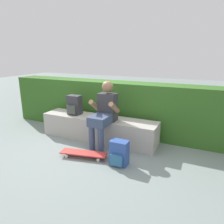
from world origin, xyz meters
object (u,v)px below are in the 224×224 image
(skateboard_near_person, at_px, (84,153))
(backpack_on_bench, at_px, (74,105))
(backpack_on_ground, at_px, (119,153))
(person_skater, at_px, (104,112))
(bench_main, at_px, (98,128))

(skateboard_near_person, distance_m, backpack_on_bench, 1.21)
(skateboard_near_person, bearing_deg, backpack_on_ground, 3.93)
(person_skater, bearing_deg, backpack_on_bench, 165.21)
(person_skater, xyz_separation_m, skateboard_near_person, (-0.11, -0.57, -0.59))
(bench_main, bearing_deg, skateboard_near_person, -79.63)
(person_skater, distance_m, backpack_on_ground, 0.88)
(skateboard_near_person, height_order, backpack_on_ground, backpack_on_ground)
(person_skater, xyz_separation_m, backpack_on_ground, (0.53, -0.52, -0.47))
(bench_main, xyz_separation_m, backpack_on_ground, (0.78, -0.75, -0.04))
(backpack_on_bench, bearing_deg, bench_main, 0.96)
(backpack_on_bench, bearing_deg, person_skater, -14.79)
(bench_main, relative_size, backpack_on_bench, 6.01)
(person_skater, height_order, backpack_on_ground, person_skater)
(bench_main, relative_size, person_skater, 1.96)
(person_skater, xyz_separation_m, backpack_on_bench, (-0.81, 0.21, -0.00))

